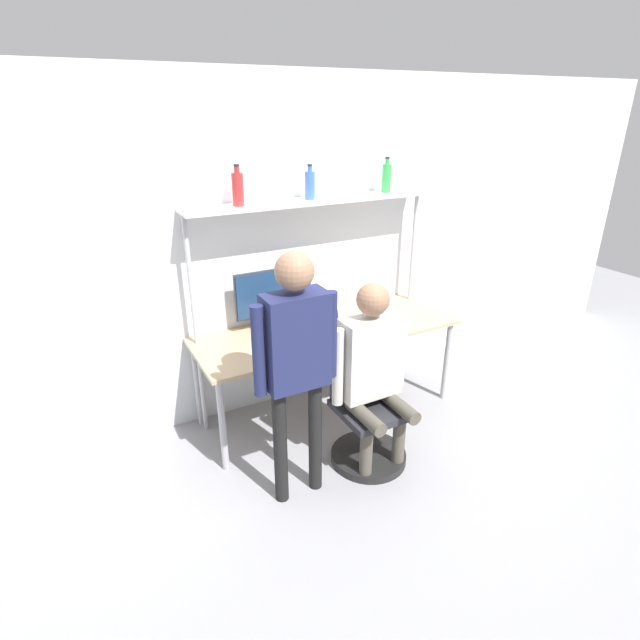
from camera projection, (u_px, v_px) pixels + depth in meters
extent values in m
plane|color=gray|center=(351.00, 434.00, 4.03)|extent=(12.00, 12.00, 0.00)
cube|color=silver|center=(304.00, 248.00, 4.16)|extent=(8.00, 0.06, 2.70)
cube|color=tan|center=(328.00, 330.00, 4.05)|extent=(2.16, 0.77, 0.03)
cylinder|color=#A5A5AA|center=(223.00, 426.00, 3.50)|extent=(0.05, 0.05, 0.74)
cylinder|color=#A5A5AA|center=(447.00, 361.00, 4.39)|extent=(0.05, 0.05, 0.74)
cylinder|color=#A5A5AA|center=(197.00, 384.00, 4.03)|extent=(0.05, 0.05, 0.74)
cylinder|color=#A5A5AA|center=(402.00, 334.00, 4.91)|extent=(0.05, 0.05, 0.74)
cube|color=white|center=(314.00, 201.00, 3.85)|extent=(2.06, 0.28, 0.02)
cylinder|color=#B2B2B7|center=(196.00, 329.00, 3.76)|extent=(0.04, 0.04, 1.78)
cylinder|color=#B2B2B7|center=(410.00, 287.00, 4.63)|extent=(0.04, 0.04, 1.78)
cylinder|color=#333338|center=(275.00, 326.00, 4.09)|extent=(0.20, 0.20, 0.01)
cylinder|color=#333338|center=(275.00, 319.00, 4.07)|extent=(0.06, 0.06, 0.11)
cube|color=#333338|center=(274.00, 292.00, 3.98)|extent=(0.66, 0.01, 0.38)
cube|color=navy|center=(274.00, 292.00, 3.97)|extent=(0.63, 0.02, 0.36)
cube|color=silver|center=(329.00, 340.00, 3.84)|extent=(0.29, 0.22, 0.01)
cube|color=black|center=(330.00, 340.00, 3.83)|extent=(0.25, 0.12, 0.00)
cube|color=silver|center=(324.00, 323.00, 3.86)|extent=(0.29, 0.06, 0.21)
cube|color=navy|center=(325.00, 324.00, 3.86)|extent=(0.25, 0.05, 0.19)
cube|color=black|center=(354.00, 334.00, 3.94)|extent=(0.07, 0.15, 0.01)
cube|color=black|center=(354.00, 334.00, 3.94)|extent=(0.06, 0.13, 0.00)
cylinder|color=black|center=(368.00, 456.00, 3.73)|extent=(0.56, 0.56, 0.06)
cylinder|color=#4C4C51|center=(369.00, 433.00, 3.65)|extent=(0.06, 0.06, 0.36)
cube|color=#26262B|center=(370.00, 409.00, 3.57)|extent=(0.46, 0.46, 0.05)
cube|color=#26262B|center=(356.00, 366.00, 3.64)|extent=(0.41, 0.04, 0.45)
cylinder|color=#4C473D|center=(366.00, 452.00, 3.45)|extent=(0.09, 0.09, 0.47)
cylinder|color=#4C473D|center=(399.00, 440.00, 3.57)|extent=(0.09, 0.09, 0.47)
cylinder|color=#4C473D|center=(365.00, 416.00, 3.37)|extent=(0.10, 0.38, 0.10)
cylinder|color=#4C473D|center=(399.00, 406.00, 3.49)|extent=(0.10, 0.38, 0.10)
cube|color=beige|center=(370.00, 357.00, 3.43)|extent=(0.43, 0.20, 0.59)
cylinder|color=beige|center=(338.00, 368.00, 3.32)|extent=(0.08, 0.08, 0.56)
cylinder|color=beige|center=(401.00, 351.00, 3.55)|extent=(0.08, 0.08, 0.56)
sphere|color=#8C664C|center=(373.00, 299.00, 3.26)|extent=(0.22, 0.22, 0.22)
cylinder|color=black|center=(280.00, 446.00, 3.21)|extent=(0.09, 0.09, 0.85)
cylinder|color=black|center=(315.00, 435.00, 3.32)|extent=(0.09, 0.09, 0.85)
cube|color=#1E234C|center=(296.00, 341.00, 2.97)|extent=(0.39, 0.20, 0.60)
cylinder|color=#1E234C|center=(259.00, 352.00, 2.88)|extent=(0.08, 0.08, 0.57)
cylinder|color=#1E234C|center=(331.00, 335.00, 3.08)|extent=(0.08, 0.08, 0.57)
sphere|color=#8C664C|center=(294.00, 271.00, 2.80)|extent=(0.23, 0.23, 0.23)
cylinder|color=#335999|center=(310.00, 186.00, 3.79)|extent=(0.08, 0.08, 0.21)
cylinder|color=#335999|center=(310.00, 169.00, 3.74)|extent=(0.04, 0.04, 0.04)
cylinder|color=black|center=(310.00, 165.00, 3.73)|extent=(0.04, 0.04, 0.01)
cylinder|color=maroon|center=(238.00, 190.00, 3.53)|extent=(0.08, 0.08, 0.23)
cylinder|color=maroon|center=(237.00, 169.00, 3.48)|extent=(0.04, 0.04, 0.04)
cylinder|color=black|center=(236.00, 165.00, 3.47)|extent=(0.04, 0.04, 0.01)
cylinder|color=#2D8C3F|center=(386.00, 178.00, 4.09)|extent=(0.08, 0.08, 0.23)
cylinder|color=#2D8C3F|center=(387.00, 161.00, 4.04)|extent=(0.03, 0.03, 0.04)
cylinder|color=black|center=(388.00, 158.00, 4.03)|extent=(0.04, 0.04, 0.01)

